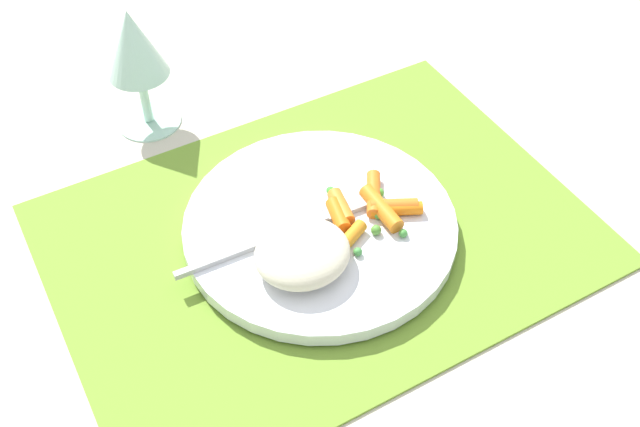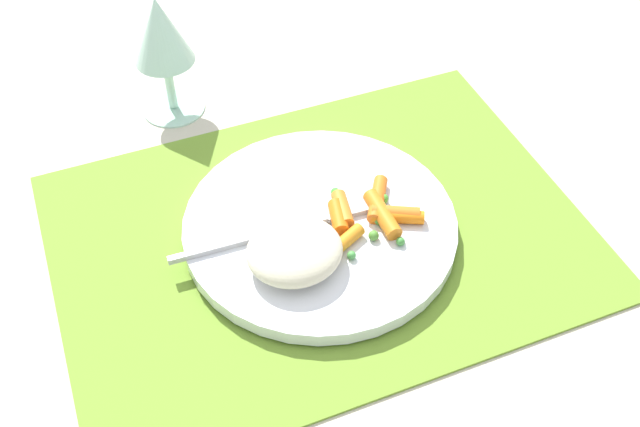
{
  "view_description": "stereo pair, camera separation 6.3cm",
  "coord_description": "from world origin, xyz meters",
  "px_view_note": "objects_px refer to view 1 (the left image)",
  "views": [
    {
      "loc": [
        -0.23,
        -0.41,
        0.54
      ],
      "look_at": [
        0.0,
        0.0,
        0.03
      ],
      "focal_mm": 42.37,
      "sensor_mm": 36.0,
      "label": 1
    },
    {
      "loc": [
        -0.18,
        -0.44,
        0.54
      ],
      "look_at": [
        0.0,
        0.0,
        0.03
      ],
      "focal_mm": 42.37,
      "sensor_mm": 36.0,
      "label": 2
    }
  ],
  "objects_px": {
    "carrot_portion": "(370,210)",
    "fork": "(295,228)",
    "plate": "(320,226)",
    "wine_glass": "(134,49)",
    "rice_mound": "(302,253)"
  },
  "relations": [
    {
      "from": "rice_mound",
      "to": "fork",
      "type": "xyz_separation_m",
      "value": [
        0.01,
        0.04,
        -0.01
      ]
    },
    {
      "from": "plate",
      "to": "wine_glass",
      "type": "relative_size",
      "value": 1.84
    },
    {
      "from": "plate",
      "to": "rice_mound",
      "type": "relative_size",
      "value": 3.0
    },
    {
      "from": "fork",
      "to": "wine_glass",
      "type": "xyz_separation_m",
      "value": [
        -0.06,
        0.24,
        0.07
      ]
    },
    {
      "from": "plate",
      "to": "carrot_portion",
      "type": "relative_size",
      "value": 2.47
    },
    {
      "from": "plate",
      "to": "wine_glass",
      "type": "bearing_deg",
      "value": 109.04
    },
    {
      "from": "carrot_portion",
      "to": "fork",
      "type": "relative_size",
      "value": 0.53
    },
    {
      "from": "plate",
      "to": "wine_glass",
      "type": "xyz_separation_m",
      "value": [
        -0.08,
        0.24,
        0.08
      ]
    },
    {
      "from": "plate",
      "to": "wine_glass",
      "type": "distance_m",
      "value": 0.26
    },
    {
      "from": "wine_glass",
      "to": "fork",
      "type": "bearing_deg",
      "value": -76.59
    },
    {
      "from": "rice_mound",
      "to": "wine_glass",
      "type": "relative_size",
      "value": 0.61
    },
    {
      "from": "plate",
      "to": "carrot_portion",
      "type": "height_order",
      "value": "carrot_portion"
    },
    {
      "from": "fork",
      "to": "plate",
      "type": "bearing_deg",
      "value": -2.07
    },
    {
      "from": "carrot_portion",
      "to": "wine_glass",
      "type": "xyz_separation_m",
      "value": [
        -0.13,
        0.25,
        0.07
      ]
    },
    {
      "from": "wine_glass",
      "to": "carrot_portion",
      "type": "bearing_deg",
      "value": -63.47
    }
  ]
}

